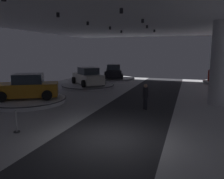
{
  "coord_description": "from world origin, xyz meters",
  "views": [
    {
      "loc": [
        2.96,
        -8.24,
        3.52
      ],
      "look_at": [
        -1.14,
        3.62,
        1.4
      ],
      "focal_mm": 35.98,
      "sensor_mm": 36.0,
      "label": 1
    }
  ],
  "objects_px": {
    "column_right": "(220,64)",
    "display_car_mid_left": "(27,87)",
    "display_car_deep_left": "(113,72)",
    "display_car_far_left": "(88,77)",
    "display_platform_mid_left": "(27,100)",
    "display_platform_deep_left": "(113,79)",
    "visitor_walking_near": "(145,95)",
    "display_platform_far_left": "(88,86)"
  },
  "relations": [
    {
      "from": "column_right",
      "to": "display_car_mid_left",
      "type": "relative_size",
      "value": 1.21
    },
    {
      "from": "display_car_deep_left",
      "to": "display_car_far_left",
      "type": "relative_size",
      "value": 1.06
    },
    {
      "from": "display_car_deep_left",
      "to": "display_platform_mid_left",
      "type": "relative_size",
      "value": 0.85
    },
    {
      "from": "display_platform_deep_left",
      "to": "display_car_far_left",
      "type": "distance_m",
      "value": 6.64
    },
    {
      "from": "column_right",
      "to": "display_car_mid_left",
      "type": "distance_m",
      "value": 13.09
    },
    {
      "from": "display_car_far_left",
      "to": "display_car_deep_left",
      "type": "bearing_deg",
      "value": 86.43
    },
    {
      "from": "display_car_far_left",
      "to": "display_platform_mid_left",
      "type": "distance_m",
      "value": 7.56
    },
    {
      "from": "display_car_far_left",
      "to": "visitor_walking_near",
      "type": "bearing_deg",
      "value": -43.57
    },
    {
      "from": "display_platform_mid_left",
      "to": "display_platform_far_left",
      "type": "bearing_deg",
      "value": 81.0
    },
    {
      "from": "column_right",
      "to": "display_car_deep_left",
      "type": "xyz_separation_m",
      "value": [
        -10.87,
        10.28,
        -1.72
      ]
    },
    {
      "from": "display_platform_far_left",
      "to": "display_car_far_left",
      "type": "height_order",
      "value": "display_car_far_left"
    },
    {
      "from": "display_platform_deep_left",
      "to": "visitor_walking_near",
      "type": "relative_size",
      "value": 3.4
    },
    {
      "from": "display_car_far_left",
      "to": "display_platform_far_left",
      "type": "bearing_deg",
      "value": 136.74
    },
    {
      "from": "display_car_far_left",
      "to": "display_car_mid_left",
      "type": "distance_m",
      "value": 7.49
    },
    {
      "from": "display_platform_deep_left",
      "to": "display_car_deep_left",
      "type": "distance_m",
      "value": 0.88
    },
    {
      "from": "display_car_mid_left",
      "to": "visitor_walking_near",
      "type": "relative_size",
      "value": 2.85
    },
    {
      "from": "display_platform_deep_left",
      "to": "visitor_walking_near",
      "type": "bearing_deg",
      "value": -63.52
    },
    {
      "from": "display_platform_deep_left",
      "to": "visitor_walking_near",
      "type": "height_order",
      "value": "visitor_walking_near"
    },
    {
      "from": "display_platform_far_left",
      "to": "display_car_mid_left",
      "type": "distance_m",
      "value": 7.56
    },
    {
      "from": "column_right",
      "to": "display_platform_far_left",
      "type": "bearing_deg",
      "value": 161.58
    },
    {
      "from": "display_platform_far_left",
      "to": "display_platform_mid_left",
      "type": "height_order",
      "value": "display_platform_mid_left"
    },
    {
      "from": "display_platform_deep_left",
      "to": "display_platform_mid_left",
      "type": "height_order",
      "value": "display_platform_mid_left"
    },
    {
      "from": "display_platform_far_left",
      "to": "display_car_mid_left",
      "type": "height_order",
      "value": "display_car_mid_left"
    },
    {
      "from": "display_platform_deep_left",
      "to": "visitor_walking_near",
      "type": "distance_m",
      "value": 14.76
    },
    {
      "from": "visitor_walking_near",
      "to": "display_car_far_left",
      "type": "bearing_deg",
      "value": 136.43
    },
    {
      "from": "display_platform_deep_left",
      "to": "display_platform_far_left",
      "type": "distance_m",
      "value": 6.56
    },
    {
      "from": "display_car_deep_left",
      "to": "visitor_walking_near",
      "type": "distance_m",
      "value": 14.71
    },
    {
      "from": "display_platform_deep_left",
      "to": "display_platform_far_left",
      "type": "height_order",
      "value": "display_platform_far_left"
    },
    {
      "from": "display_platform_far_left",
      "to": "visitor_walking_near",
      "type": "xyz_separation_m",
      "value": [
        6.99,
        -6.65,
        0.74
      ]
    },
    {
      "from": "display_car_mid_left",
      "to": "visitor_walking_near",
      "type": "bearing_deg",
      "value": 5.39
    },
    {
      "from": "display_car_mid_left",
      "to": "visitor_walking_near",
      "type": "height_order",
      "value": "display_car_mid_left"
    },
    {
      "from": "display_platform_far_left",
      "to": "display_platform_mid_left",
      "type": "relative_size",
      "value": 0.97
    },
    {
      "from": "column_right",
      "to": "visitor_walking_near",
      "type": "xyz_separation_m",
      "value": [
        -4.31,
        -2.89,
        -1.84
      ]
    },
    {
      "from": "display_car_mid_left",
      "to": "display_platform_deep_left",
      "type": "bearing_deg",
      "value": 83.58
    },
    {
      "from": "column_right",
      "to": "display_car_far_left",
      "type": "bearing_deg",
      "value": 161.64
    },
    {
      "from": "column_right",
      "to": "visitor_walking_near",
      "type": "height_order",
      "value": "column_right"
    },
    {
      "from": "display_platform_mid_left",
      "to": "display_car_mid_left",
      "type": "distance_m",
      "value": 0.9
    },
    {
      "from": "display_platform_far_left",
      "to": "column_right",
      "type": "bearing_deg",
      "value": -18.42
    },
    {
      "from": "display_car_far_left",
      "to": "column_right",
      "type": "bearing_deg",
      "value": -18.36
    },
    {
      "from": "display_car_deep_left",
      "to": "visitor_walking_near",
      "type": "xyz_separation_m",
      "value": [
        6.56,
        -13.17,
        -0.13
      ]
    },
    {
      "from": "display_car_far_left",
      "to": "display_car_mid_left",
      "type": "xyz_separation_m",
      "value": [
        -1.17,
        -7.4,
        0.01
      ]
    },
    {
      "from": "display_platform_far_left",
      "to": "display_car_far_left",
      "type": "distance_m",
      "value": 0.89
    }
  ]
}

